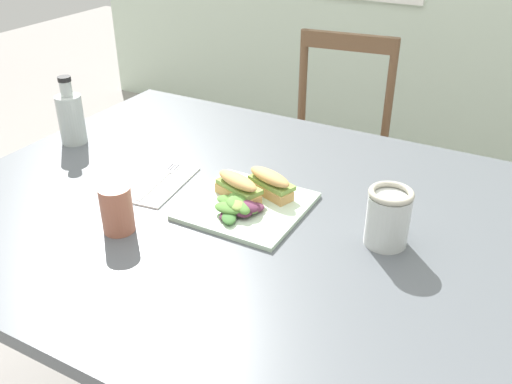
{
  "coord_description": "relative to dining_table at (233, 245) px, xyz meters",
  "views": [
    {
      "loc": [
        0.55,
        -0.83,
        1.37
      ],
      "look_at": [
        0.03,
        0.11,
        0.76
      ],
      "focal_mm": 39.03,
      "sensor_mm": 36.0,
      "label": 1
    }
  ],
  "objects": [
    {
      "name": "dining_table",
      "position": [
        0.0,
        0.0,
        0.0
      ],
      "size": [
        1.27,
        1.03,
        0.74
      ],
      "color": "#51565B",
      "rests_on": "ground"
    },
    {
      "name": "plate_lunch",
      "position": [
        0.04,
        -0.0,
        0.12
      ],
      "size": [
        0.24,
        0.24,
        0.01
      ],
      "primitive_type": "cube",
      "color": "beige",
      "rests_on": "dining_table"
    },
    {
      "name": "napkin_folded",
      "position": [
        -0.2,
        -0.01,
        0.11
      ],
      "size": [
        0.14,
        0.22,
        0.0
      ],
      "primitive_type": "cube",
      "rotation": [
        0.0,
        0.0,
        0.13
      ],
      "color": "white",
      "rests_on": "dining_table"
    },
    {
      "name": "cup_extra_side",
      "position": [
        -0.15,
        -0.2,
        0.16
      ],
      "size": [
        0.06,
        0.06,
        0.1
      ],
      "primitive_type": "cylinder",
      "color": "#B2664C",
      "rests_on": "dining_table"
    },
    {
      "name": "sandwich_half_front",
      "position": [
        0.01,
        0.01,
        0.15
      ],
      "size": [
        0.12,
        0.08,
        0.06
      ],
      "color": "tan",
      "rests_on": "plate_lunch"
    },
    {
      "name": "salad_mixed_greens",
      "position": [
        0.04,
        -0.04,
        0.14
      ],
      "size": [
        0.12,
        0.14,
        0.03
      ],
      "color": "#4C2338",
      "rests_on": "plate_lunch"
    },
    {
      "name": "fork_on_napkin",
      "position": [
        -0.2,
        0.01,
        0.12
      ],
      "size": [
        0.05,
        0.19,
        0.0
      ],
      "color": "silver",
      "rests_on": "napkin_folded"
    },
    {
      "name": "chair_wooden_far",
      "position": [
        -0.12,
        0.93,
        -0.18
      ],
      "size": [
        0.45,
        0.45,
        0.87
      ],
      "color": "brown",
      "rests_on": "ground"
    },
    {
      "name": "sandwich_half_back",
      "position": [
        0.06,
        0.06,
        0.15
      ],
      "size": [
        0.12,
        0.08,
        0.06
      ],
      "color": "tan",
      "rests_on": "plate_lunch"
    },
    {
      "name": "mason_jar_iced_tea",
      "position": [
        0.34,
        0.01,
        0.16
      ],
      "size": [
        0.09,
        0.09,
        0.12
      ],
      "color": "#C67528",
      "rests_on": "dining_table"
    },
    {
      "name": "bottle_cold_brew",
      "position": [
        -0.54,
        0.08,
        0.17
      ],
      "size": [
        0.07,
        0.07,
        0.18
      ],
      "color": "black",
      "rests_on": "dining_table"
    }
  ]
}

